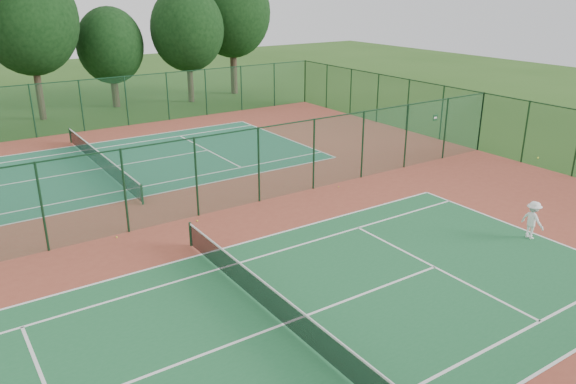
% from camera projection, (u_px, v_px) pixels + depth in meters
% --- Properties ---
extents(ground, '(120.00, 120.00, 0.00)m').
position_uv_depth(ground, '(165.00, 223.00, 23.47)').
color(ground, '#2B5219').
rests_on(ground, ground).
extents(red_pad, '(40.00, 36.00, 0.01)m').
position_uv_depth(red_pad, '(165.00, 223.00, 23.47)').
color(red_pad, brown).
rests_on(red_pad, ground).
extents(court_near, '(23.77, 10.97, 0.01)m').
position_uv_depth(court_near, '(283.00, 324.00, 16.45)').
color(court_near, '#1F6437').
rests_on(court_near, red_pad).
extents(court_far, '(23.77, 10.97, 0.01)m').
position_uv_depth(court_far, '(101.00, 168.00, 30.48)').
color(court_far, '#206747').
rests_on(court_far, red_pad).
extents(fence_north, '(40.00, 0.09, 3.50)m').
position_uv_depth(fence_north, '(58.00, 108.00, 36.89)').
color(fence_north, '#194D29').
rests_on(fence_north, ground).
extents(fence_east, '(0.09, 36.00, 3.50)m').
position_uv_depth(fence_east, '(481.00, 122.00, 33.31)').
color(fence_east, '#164424').
rests_on(fence_east, ground).
extents(fence_divider, '(40.00, 0.09, 3.50)m').
position_uv_depth(fence_divider, '(162.00, 184.00, 22.86)').
color(fence_divider, '#1C5539').
rests_on(fence_divider, ground).
extents(tennis_net_near, '(0.10, 12.90, 0.97)m').
position_uv_depth(tennis_net_near, '(283.00, 309.00, 16.27)').
color(tennis_net_near, '#163D23').
rests_on(tennis_net_near, ground).
extents(tennis_net_far, '(0.10, 12.90, 0.97)m').
position_uv_depth(tennis_net_far, '(100.00, 159.00, 30.29)').
color(tennis_net_far, '#153C20').
rests_on(tennis_net_far, ground).
extents(player_near, '(0.64, 1.02, 1.52)m').
position_uv_depth(player_near, '(533.00, 220.00, 21.83)').
color(player_near, white).
rests_on(player_near, court_near).
extents(stray_ball_a, '(0.07, 0.07, 0.07)m').
position_uv_depth(stray_ball_a, '(197.00, 221.00, 23.62)').
color(stray_ball_a, yellow).
rests_on(stray_ball_a, red_pad).
extents(stray_ball_b, '(0.06, 0.06, 0.06)m').
position_uv_depth(stray_ball_b, '(339.00, 187.00, 27.62)').
color(stray_ball_b, gold).
rests_on(stray_ball_b, red_pad).
extents(stray_ball_c, '(0.07, 0.07, 0.07)m').
position_uv_depth(stray_ball_c, '(117.00, 237.00, 22.09)').
color(stray_ball_c, yellow).
rests_on(stray_ball_c, red_pad).
extents(evergreen_row, '(39.00, 5.00, 12.00)m').
position_uv_depth(evergreen_row, '(48.00, 116.00, 42.63)').
color(evergreen_row, black).
rests_on(evergreen_row, ground).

